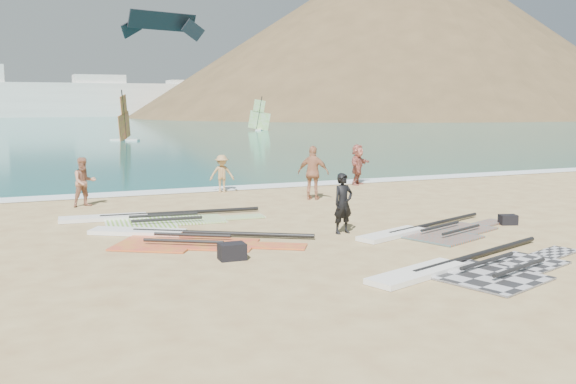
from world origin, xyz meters
name	(u,v)px	position (x,y,z in m)	size (l,w,h in m)	color
ground	(399,250)	(0.00, 0.00, 0.00)	(300.00, 300.00, 0.00)	tan
sea	(62,119)	(0.00, 132.00, 0.00)	(300.00, 240.00, 0.06)	#0B4C53
surf_line	(241,188)	(0.00, 12.30, 0.00)	(300.00, 1.20, 0.04)	white
headland_main	(407,116)	(85.00, 130.00, 0.00)	(143.00, 143.00, 45.00)	brown
headland_minor	(488,114)	(120.00, 140.00, 0.00)	(70.00, 70.00, 28.00)	brown
rig_grey	(472,269)	(0.37, -2.33, 0.05)	(6.31, 3.62, 0.20)	#242426
rig_green	(147,219)	(-5.04, 6.38, 0.05)	(6.32, 2.69, 0.20)	#6CAE25
rig_orange	(429,232)	(1.84, 1.35, 0.05)	(5.55, 3.30, 0.20)	red
rig_red	(175,238)	(-4.85, 3.31, 0.05)	(5.57, 4.61, 0.20)	red
gear_bag_near	(232,251)	(-4.12, 0.65, 0.19)	(0.61, 0.44, 0.39)	black
gear_bag_far	(508,220)	(4.80, 1.56, 0.15)	(0.50, 0.35, 0.30)	black
person_wetsuit	(343,203)	(-0.35, 2.33, 0.85)	(0.62, 0.40, 1.69)	black
beachgoer_left	(84,182)	(-6.54, 9.94, 0.86)	(0.84, 0.65, 1.73)	#AC7055
beachgoer_mid	(222,174)	(-1.07, 11.50, 0.76)	(0.98, 0.56, 1.52)	tan
beachgoer_back	(313,173)	(1.51, 8.28, 1.01)	(1.18, 0.49, 2.02)	#BB7A56
beachgoer_right	(358,164)	(5.16, 11.50, 0.90)	(1.66, 0.53, 1.79)	#B86455
windsurfer_centre	(124,126)	(0.49, 47.69, 1.36)	(2.67, 2.86, 4.78)	white
windsurfer_right	(259,121)	(19.58, 63.34, 1.28)	(2.62, 2.44, 4.36)	white
kitesurf_kite	(163,23)	(4.05, 46.43, 10.71)	(7.60, 2.77, 2.52)	black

